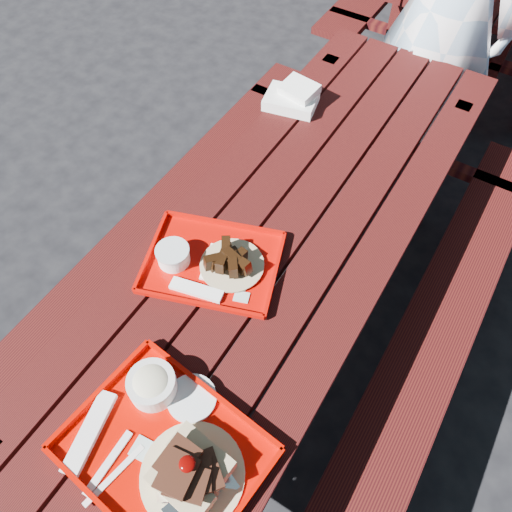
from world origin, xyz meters
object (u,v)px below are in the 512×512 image
at_px(picnic_table_near, 278,268).
at_px(near_tray, 169,440).
at_px(far_tray, 209,262).
at_px(person, 452,1).

xyz_separation_m(picnic_table_near, near_tray, (0.09, -0.71, 0.23)).
bearing_deg(far_tray, person, 83.54).
bearing_deg(picnic_table_near, far_tray, -120.56).
relative_size(picnic_table_near, person, 1.31).
height_order(near_tray, person, person).
height_order(near_tray, far_tray, near_tray).
distance_m(near_tray, far_tray, 0.54).
bearing_deg(far_tray, near_tray, -65.75).
height_order(picnic_table_near, person, person).
xyz_separation_m(far_tray, person, (0.18, 1.59, 0.15)).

